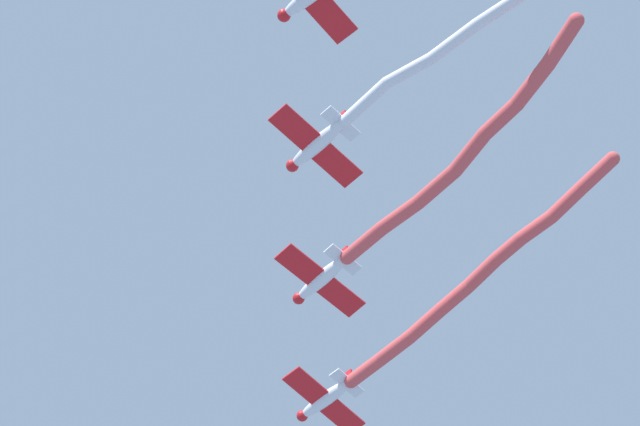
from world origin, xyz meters
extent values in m
ellipsoid|color=white|center=(0.79, -1.87, 81.98)|extent=(4.04, 3.93, 0.96)
sphere|color=red|center=(-0.82, -0.32, 81.98)|extent=(1.15, 1.15, 0.81)
ellipsoid|color=#1E2D4C|center=(0.37, -1.46, 82.34)|extent=(1.29, 1.27, 0.51)
cube|color=red|center=(0.68, -1.76, 81.85)|extent=(5.86, 6.02, 0.13)
cube|color=white|center=(2.21, -3.23, 82.06)|extent=(2.48, 2.54, 0.11)
cube|color=red|center=(2.15, -3.16, 82.56)|extent=(0.86, 0.83, 1.32)
cylinder|color=#DB4C4C|center=(3.45, -4.23, 82.19)|extent=(2.73, 2.25, 1.58)
cylinder|color=#DB4C4C|center=(5.39, -5.92, 82.50)|extent=(2.66, 2.58, 1.08)
cylinder|color=#DB4C4C|center=(7.38, -7.79, 82.89)|extent=(2.92, 2.56, 1.77)
cylinder|color=#DB4C4C|center=(9.32, -9.49, 83.55)|extent=(2.71, 2.29, 1.73)
cylinder|color=#DB4C4C|center=(11.09, -11.24, 84.03)|extent=(2.58, 2.58, 1.38)
cylinder|color=#DB4C4C|center=(12.72, -12.98, 84.30)|extent=(2.35, 2.22, 1.28)
cylinder|color=#DB4C4C|center=(14.47, -14.47, 84.68)|extent=(2.73, 2.20, 1.57)
cylinder|color=#DB4C4C|center=(16.35, -16.06, 85.28)|extent=(2.74, 2.47, 1.79)
cylinder|color=#DB4C4C|center=(18.25, -17.92, 85.94)|extent=(2.90, 2.65, 1.75)
sphere|color=#DB4C4C|center=(2.49, -3.49, 81.93)|extent=(0.95, 0.95, 0.95)
sphere|color=#DB4C4C|center=(4.42, -4.97, 82.45)|extent=(0.95, 0.95, 0.95)
sphere|color=#DB4C4C|center=(6.36, -6.87, 82.55)|extent=(0.95, 0.95, 0.95)
sphere|color=#DB4C4C|center=(8.40, -8.71, 83.22)|extent=(0.95, 0.95, 0.95)
sphere|color=#DB4C4C|center=(10.24, -10.26, 83.87)|extent=(0.95, 0.95, 0.95)
sphere|color=#DB4C4C|center=(11.94, -12.21, 84.18)|extent=(0.95, 0.95, 0.95)
sphere|color=#DB4C4C|center=(13.49, -13.76, 84.42)|extent=(0.95, 0.95, 0.95)
sphere|color=#DB4C4C|center=(15.44, -15.18, 84.94)|extent=(0.95, 0.95, 0.95)
sphere|color=#DB4C4C|center=(17.26, -16.95, 85.62)|extent=(0.95, 0.95, 0.95)
sphere|color=#DB4C4C|center=(19.25, -18.90, 86.27)|extent=(0.95, 0.95, 0.95)
ellipsoid|color=white|center=(0.34, -11.83, 82.23)|extent=(3.88, 4.09, 0.96)
sphere|color=red|center=(-1.17, -10.19, 82.23)|extent=(1.15, 1.15, 0.81)
ellipsoid|color=#1E2D4C|center=(-0.05, -11.40, 82.59)|extent=(1.26, 1.29, 0.51)
cube|color=red|center=(0.24, -11.72, 82.10)|extent=(6.08, 5.79, 0.13)
cube|color=white|center=(1.68, -13.28, 82.31)|extent=(2.56, 2.46, 0.11)
cube|color=red|center=(1.62, -13.21, 82.81)|extent=(0.82, 0.87, 1.32)
cylinder|color=#DB4C4C|center=(2.99, -14.78, 82.01)|extent=(2.96, 3.08, 1.36)
cylinder|color=#DB4C4C|center=(5.16, -17.06, 81.79)|extent=(2.91, 2.76, 1.09)
cylinder|color=#DB4C4C|center=(7.35, -19.37, 81.59)|extent=(2.97, 3.16, 1.29)
cylinder|color=#DB4C4C|center=(9.23, -21.96, 81.45)|extent=(2.44, 3.12, 0.97)
cylinder|color=#DB4C4C|center=(10.92, -24.33, 81.42)|extent=(2.48, 2.69, 1.00)
cylinder|color=#DB4C4C|center=(12.57, -26.75, 81.32)|extent=(2.47, 3.22, 1.16)
cylinder|color=#DB4C4C|center=(14.03, -29.58, 81.17)|extent=(2.28, 3.28, 1.15)
sphere|color=#DB4C4C|center=(1.93, -13.55, 82.18)|extent=(0.93, 0.93, 0.93)
sphere|color=#DB4C4C|center=(4.06, -16.02, 81.85)|extent=(0.93, 0.93, 0.93)
sphere|color=#DB4C4C|center=(6.27, -18.09, 81.73)|extent=(0.93, 0.93, 0.93)
sphere|color=#DB4C4C|center=(8.42, -20.65, 81.46)|extent=(0.93, 0.93, 0.93)
sphere|color=#DB4C4C|center=(10.05, -23.28, 81.44)|extent=(0.93, 0.93, 0.93)
sphere|color=#DB4C4C|center=(11.79, -25.37, 81.39)|extent=(0.93, 0.93, 0.93)
sphere|color=#DB4C4C|center=(13.36, -28.13, 81.24)|extent=(0.93, 0.93, 0.93)
sphere|color=#DB4C4C|center=(14.70, -31.02, 81.11)|extent=(0.93, 0.93, 0.93)
ellipsoid|color=white|center=(-0.10, -21.80, 82.48)|extent=(3.97, 4.01, 0.96)
sphere|color=red|center=(-1.67, -20.21, 82.48)|extent=(1.15, 1.15, 0.81)
ellipsoid|color=#1E2D4C|center=(-0.51, -21.38, 82.84)|extent=(1.28, 1.28, 0.51)
cube|color=red|center=(-0.22, -21.68, 82.35)|extent=(5.97, 5.91, 0.13)
cube|color=white|center=(1.27, -23.20, 82.56)|extent=(2.52, 2.50, 0.11)
cube|color=red|center=(1.21, -23.13, 83.06)|extent=(0.84, 0.85, 1.32)
cylinder|color=white|center=(2.77, -24.65, 82.71)|extent=(3.14, 2.93, 1.42)
cylinder|color=white|center=(5.31, -26.63, 83.09)|extent=(3.08, 2.24, 0.99)
cylinder|color=white|center=(7.95, -28.48, 83.41)|extent=(3.24, 2.70, 1.27)
cylinder|color=white|center=(10.67, -30.54, 83.74)|extent=(3.29, 2.65, 1.00)
sphere|color=white|center=(1.54, -23.47, 82.43)|extent=(0.76, 0.76, 0.76)
sphere|color=white|center=(4.00, -25.84, 82.99)|extent=(0.76, 0.76, 0.76)
sphere|color=white|center=(6.63, -27.43, 83.19)|extent=(0.76, 0.76, 0.76)
sphere|color=white|center=(9.27, -29.52, 83.63)|extent=(0.76, 0.76, 0.76)
sphere|color=red|center=(-2.25, -30.31, 82.73)|extent=(1.15, 1.15, 0.81)
camera|label=1|loc=(-0.76, -65.25, 5.41)|focal=80.18mm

